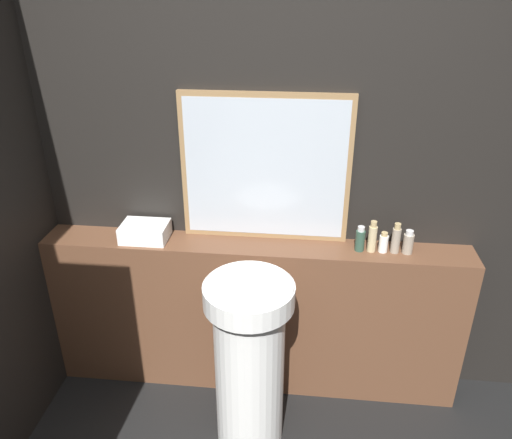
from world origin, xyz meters
name	(u,v)px	position (x,y,z in m)	size (l,w,h in m)	color
wall_back	(257,169)	(0.00, 1.70, 1.25)	(8.00, 0.06, 2.50)	black
vanity_counter	(255,316)	(0.00, 1.56, 0.45)	(2.21, 0.22, 0.89)	brown
pedestal_sink	(249,360)	(0.02, 1.15, 0.50)	(0.41, 0.41, 0.93)	white
mirror	(265,169)	(0.04, 1.65, 1.27)	(0.84, 0.03, 0.75)	#937047
towel_stack	(145,232)	(-0.57, 1.56, 0.94)	(0.24, 0.17, 0.09)	white
shampoo_bottle	(360,239)	(0.53, 1.56, 0.96)	(0.05, 0.05, 0.13)	#2D4C3D
conditioner_bottle	(372,237)	(0.58, 1.56, 0.97)	(0.04, 0.04, 0.16)	#C6B284
lotion_bottle	(383,243)	(0.64, 1.56, 0.94)	(0.04, 0.04, 0.11)	white
body_wash_bottle	(396,239)	(0.70, 1.56, 0.97)	(0.04, 0.04, 0.16)	gray
hand_soap_bottle	(408,243)	(0.76, 1.56, 0.95)	(0.05, 0.05, 0.12)	gray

